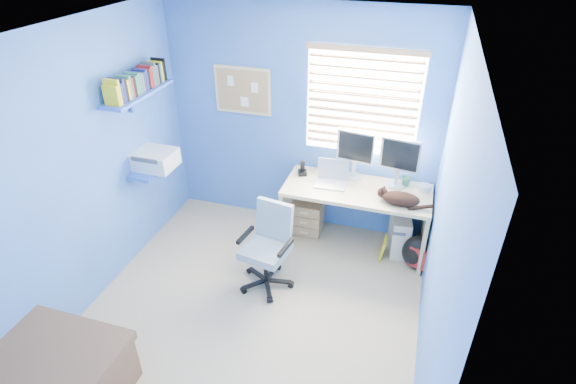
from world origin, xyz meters
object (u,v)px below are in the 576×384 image
(laptop, at_px, (331,175))
(cat, at_px, (401,199))
(tower_pc, at_px, (399,232))
(office_chair, at_px, (268,257))
(desk, at_px, (354,218))

(laptop, relative_size, cat, 0.91)
(cat, bearing_deg, laptop, -179.28)
(cat, xyz_separation_m, tower_pc, (0.03, 0.26, -0.58))
(cat, xyz_separation_m, office_chair, (-1.16, -0.66, -0.48))
(laptop, height_order, cat, laptop)
(laptop, relative_size, office_chair, 0.38)
(desk, distance_m, laptop, 0.56)
(laptop, distance_m, office_chair, 1.08)
(office_chair, bearing_deg, desk, 50.04)
(laptop, bearing_deg, office_chair, -119.08)
(desk, height_order, cat, cat)
(desk, bearing_deg, office_chair, -129.96)
(tower_pc, height_order, office_chair, office_chair)
(tower_pc, bearing_deg, office_chair, -151.67)
(laptop, xyz_separation_m, tower_pc, (0.77, 0.09, -0.62))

